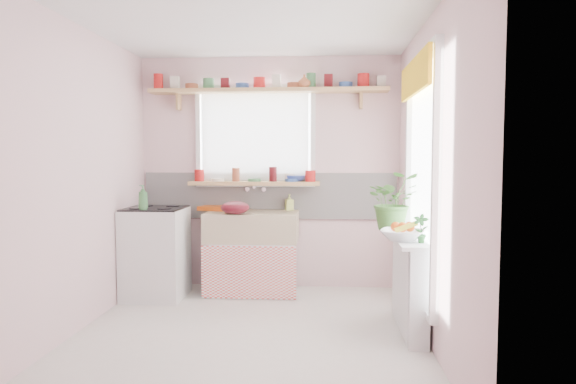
{
  "coord_description": "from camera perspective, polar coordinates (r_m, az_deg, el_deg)",
  "views": [
    {
      "loc": [
        0.6,
        -3.97,
        1.43
      ],
      "look_at": [
        0.28,
        0.55,
        1.11
      ],
      "focal_mm": 32.0,
      "sensor_mm": 36.0,
      "label": 1
    }
  ],
  "objects": [
    {
      "name": "room",
      "position": [
        4.83,
        4.8,
        3.27
      ],
      "size": [
        3.2,
        3.2,
        3.2
      ],
      "color": "silver",
      "rests_on": "ground"
    },
    {
      "name": "sink_unit",
      "position": [
        5.41,
        -3.99,
        -6.65
      ],
      "size": [
        0.95,
        0.65,
        1.11
      ],
      "color": "white",
      "rests_on": "ground"
    },
    {
      "name": "cooker",
      "position": [
        5.39,
        -14.48,
        -6.5
      ],
      "size": [
        0.58,
        0.58,
        0.93
      ],
      "color": "white",
      "rests_on": "ground"
    },
    {
      "name": "radiator_ledge",
      "position": [
        4.35,
        13.39,
        -9.85
      ],
      "size": [
        0.22,
        0.95,
        0.78
      ],
      "color": "white",
      "rests_on": "ground"
    },
    {
      "name": "windowsill",
      "position": [
        5.51,
        -3.75,
        0.97
      ],
      "size": [
        1.4,
        0.22,
        0.04
      ],
      "primitive_type": "cube",
      "color": "tan",
      "rests_on": "room"
    },
    {
      "name": "pine_shelf",
      "position": [
        5.51,
        -2.24,
        11.18
      ],
      "size": [
        2.52,
        0.24,
        0.04
      ],
      "primitive_type": "cube",
      "color": "tan",
      "rests_on": "room"
    },
    {
      "name": "shelf_crockery",
      "position": [
        5.52,
        -2.24,
        11.95
      ],
      "size": [
        2.47,
        0.11,
        0.12
      ],
      "color": "red",
      "rests_on": "pine_shelf"
    },
    {
      "name": "sill_crockery",
      "position": [
        5.51,
        -3.93,
        1.75
      ],
      "size": [
        1.35,
        0.11,
        0.12
      ],
      "color": "red",
      "rests_on": "windowsill"
    },
    {
      "name": "dish_tray",
      "position": [
        5.61,
        -7.27,
        -1.74
      ],
      "size": [
        0.52,
        0.44,
        0.04
      ],
      "primitive_type": "cube",
      "rotation": [
        0.0,
        0.0,
        -0.25
      ],
      "color": "#D75313",
      "rests_on": "sink_unit"
    },
    {
      "name": "colander",
      "position": [
        5.17,
        -5.89,
        -1.73
      ],
      "size": [
        0.34,
        0.34,
        0.13
      ],
      "primitive_type": "ellipsoid",
      "rotation": [
        0.0,
        0.0,
        -0.19
      ],
      "color": "#5A0F1B",
      "rests_on": "sink_unit"
    },
    {
      "name": "jade_plant",
      "position": [
        4.63,
        11.64,
        -0.98
      ],
      "size": [
        0.51,
        0.45,
        0.52
      ],
      "primitive_type": "imported",
      "rotation": [
        0.0,
        0.0,
        0.1
      ],
      "color": "#3F722D",
      "rests_on": "radiator_ledge"
    },
    {
      "name": "fruit_bowl",
      "position": [
        4.11,
        12.6,
        -4.68
      ],
      "size": [
        0.41,
        0.41,
        0.08
      ],
      "primitive_type": "imported",
      "rotation": [
        0.0,
        0.0,
        -0.25
      ],
      "color": "white",
      "rests_on": "radiator_ledge"
    },
    {
      "name": "herb_pot",
      "position": [
        4.01,
        14.54,
        -3.93
      ],
      "size": [
        0.14,
        0.12,
        0.22
      ],
      "primitive_type": "imported",
      "rotation": [
        0.0,
        0.0,
        -0.43
      ],
      "color": "#266128",
      "rests_on": "radiator_ledge"
    },
    {
      "name": "soap_bottle_sink",
      "position": [
        5.5,
        0.14,
        -1.15
      ],
      "size": [
        0.1,
        0.1,
        0.17
      ],
      "primitive_type": "imported",
      "rotation": [
        0.0,
        0.0,
        0.36
      ],
      "color": "#C8DB61",
      "rests_on": "sink_unit"
    },
    {
      "name": "sill_cup",
      "position": [
        5.53,
        0.13,
        1.63
      ],
      "size": [
        0.13,
        0.13,
        0.08
      ],
      "primitive_type": "imported",
      "rotation": [
        0.0,
        0.0,
        0.28
      ],
      "color": "beige",
      "rests_on": "windowsill"
    },
    {
      "name": "sill_bowl",
      "position": [
        5.52,
        0.84,
        1.53
      ],
      "size": [
        0.25,
        0.25,
        0.06
      ],
      "primitive_type": "imported",
      "rotation": [
        0.0,
        0.0,
        -0.27
      ],
      "color": "#3147A0",
      "rests_on": "windowsill"
    },
    {
      "name": "shelf_vase",
      "position": [
        5.44,
        1.82,
        12.21
      ],
      "size": [
        0.17,
        0.17,
        0.13
      ],
      "primitive_type": "imported",
      "rotation": [
        0.0,
        0.0,
        0.35
      ],
      "color": "#B76138",
      "rests_on": "pine_shelf"
    },
    {
      "name": "cooker_bottle",
      "position": [
        5.12,
        -15.81,
        -0.58
      ],
      "size": [
        0.12,
        0.12,
        0.24
      ],
      "primitive_type": "imported",
      "rotation": [
        0.0,
        0.0,
        -0.41
      ],
      "color": "#3E7D43",
      "rests_on": "cooker"
    },
    {
      "name": "fruit",
      "position": [
        4.11,
        12.68,
        -3.8
      ],
      "size": [
        0.2,
        0.14,
        0.1
      ],
      "color": "#E95713",
      "rests_on": "fruit_bowl"
    }
  ]
}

